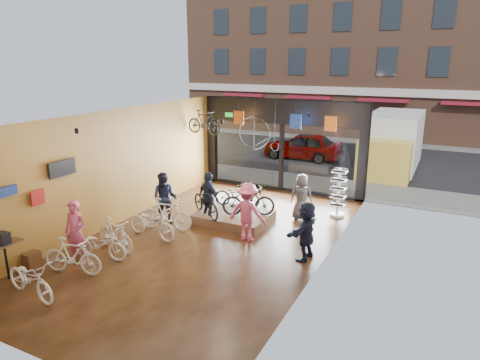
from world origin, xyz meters
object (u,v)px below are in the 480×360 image
Objects in this scene: floor_bike_1 at (72,256)px; customer_5 at (306,231)px; display_bike_mid at (249,201)px; hung_bike at (204,122)px; box_truck at (391,145)px; sunglasses_rack at (338,193)px; customer_1 at (165,198)px; street_car at (303,146)px; display_platform at (234,217)px; customer_4 at (301,197)px; customer_0 at (76,232)px; display_bike_right at (237,195)px; floor_bike_4 at (152,223)px; floor_bike_3 at (115,235)px; floor_bike_5 at (166,214)px; floor_bike_2 at (100,244)px; customer_3 at (248,212)px; penny_farthing at (260,135)px; customer_2 at (209,198)px; floor_bike_0 at (30,279)px; display_bike_left at (206,202)px.

customer_5 reaches higher than floor_bike_1.
hung_bike is (-3.13, 2.40, 2.10)m from display_bike_mid.
box_truck is 4.09× the size of sunglasses_rack.
sunglasses_rack is (5.02, 3.23, -0.01)m from customer_1.
display_platform is at bearing 5.43° from street_car.
customer_5 is (1.10, -2.86, 0.03)m from customer_4.
hung_bike is at bearing -11.59° from street_car.
customer_0 is 1.12× the size of hung_bike.
sunglasses_rack is (3.22, 1.44, 0.13)m from display_bike_right.
floor_bike_4 is at bearing -20.18° from floor_bike_1.
floor_bike_3 is 0.99× the size of customer_4.
floor_bike_3 is 0.90× the size of floor_bike_5.
customer_3 is at bearing -57.50° from floor_bike_2.
customer_1 is at bearing -155.86° from sunglasses_rack.
floor_bike_4 is 1.07× the size of sunglasses_rack.
penny_farthing reaches higher than street_car.
customer_2 is at bearing -10.76° from floor_bike_3.
sunglasses_rack is (1.05, 0.87, 0.06)m from customer_4.
floor_bike_0 is 1.05× the size of penny_farthing.
display_bike_mid is (2.54, 5.13, 0.33)m from floor_bike_1.
sunglasses_rack reaches higher than floor_bike_0.
floor_bike_1 is 0.93× the size of floor_bike_5.
display_bike_right is at bearing -54.71° from customer_3.
sunglasses_rack is 3.87m from penny_farthing.
display_platform is (1.97, 6.38, -0.31)m from floor_bike_0.
floor_bike_0 is at bearing -107.61° from customer_1.
floor_bike_0 is at bearing 156.54° from display_bike_right.
customer_3 is at bearing -19.14° from customer_1.
floor_bike_2 is 1.01× the size of customer_4.
floor_bike_2 is at bearing -107.78° from customer_1.
customer_1 is at bearing -11.16° from floor_bike_2.
customer_0 is at bearing -116.93° from display_platform.
display_platform is 5.23m from customer_0.
display_bike_right reaches higher than floor_bike_1.
floor_bike_2 is 3.06m from customer_1.
display_bike_right is at bearing -18.80° from floor_bike_4.
floor_bike_0 is 0.94× the size of floor_bike_4.
customer_5 is (4.70, 0.71, 0.35)m from floor_bike_4.
street_car is 2.63× the size of floor_bike_1.
display_bike_left is at bearing -141.78° from hung_bike.
customer_2 is 3.16m from customer_4.
customer_3 is (3.10, 2.34, 0.43)m from floor_bike_3.
floor_bike_2 is 0.91× the size of floor_bike_5.
display_platform is 2.42m from customer_4.
customer_3 reaches higher than floor_bike_3.
floor_bike_1 is at bearing 97.29° from customer_2.
display_platform is at bearing -34.04° from floor_bike_1.
customer_0 reaches higher than floor_bike_2.
display_bike_left is 1.02× the size of display_bike_mid.
customer_0 is at bearing -113.64° from customer_1.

